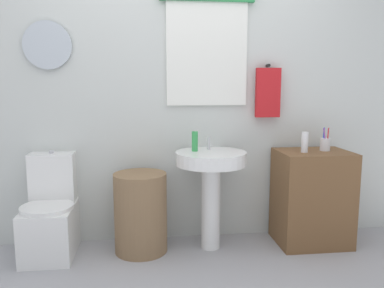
{
  "coord_description": "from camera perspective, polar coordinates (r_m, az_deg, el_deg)",
  "views": [
    {
      "loc": [
        -0.26,
        -2.05,
        1.29
      ],
      "look_at": [
        0.08,
        0.8,
        0.85
      ],
      "focal_mm": 36.28,
      "sensor_mm": 36.0,
      "label": 1
    }
  ],
  "objects": [
    {
      "name": "faucet",
      "position": [
        3.1,
        2.45,
        0.13
      ],
      "size": [
        0.03,
        0.03,
        0.1
      ],
      "primitive_type": "cylinder",
      "color": "silver",
      "rests_on": "pedestal_sink"
    },
    {
      "name": "toothbrush_cup",
      "position": [
        3.29,
        18.98,
        0.0
      ],
      "size": [
        0.08,
        0.08,
        0.19
      ],
      "color": "silver",
      "rests_on": "wooden_cabinet"
    },
    {
      "name": "pedestal_sink",
      "position": [
        3.03,
        2.79,
        -4.53
      ],
      "size": [
        0.55,
        0.55,
        0.77
      ],
      "color": "white",
      "rests_on": "ground_plane"
    },
    {
      "name": "laundry_hamper",
      "position": [
        3.06,
        -7.56,
        -9.97
      ],
      "size": [
        0.41,
        0.41,
        0.62
      ],
      "primitive_type": "cylinder",
      "color": "#846647",
      "rests_on": "ground_plane"
    },
    {
      "name": "toilet",
      "position": [
        3.19,
        -20.03,
        -10.01
      ],
      "size": [
        0.38,
        0.51,
        0.78
      ],
      "color": "white",
      "rests_on": "ground_plane"
    },
    {
      "name": "back_wall",
      "position": [
        3.21,
        -2.13,
        9.05
      ],
      "size": [
        4.4,
        0.18,
        2.6
      ],
      "color": "silver",
      "rests_on": "ground_plane"
    },
    {
      "name": "lotion_bottle",
      "position": [
        3.15,
        16.24,
        0.25
      ],
      "size": [
        0.05,
        0.05,
        0.16
      ],
      "primitive_type": "cylinder",
      "color": "white",
      "rests_on": "wooden_cabinet"
    },
    {
      "name": "wooden_cabinet",
      "position": [
        3.32,
        17.21,
        -7.52
      ],
      "size": [
        0.56,
        0.44,
        0.76
      ],
      "primitive_type": "cube",
      "color": "brown",
      "rests_on": "ground_plane"
    },
    {
      "name": "soap_bottle",
      "position": [
        3.01,
        0.42,
        0.4
      ],
      "size": [
        0.05,
        0.05,
        0.15
      ],
      "primitive_type": "cylinder",
      "color": "green",
      "rests_on": "pedestal_sink"
    }
  ]
}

